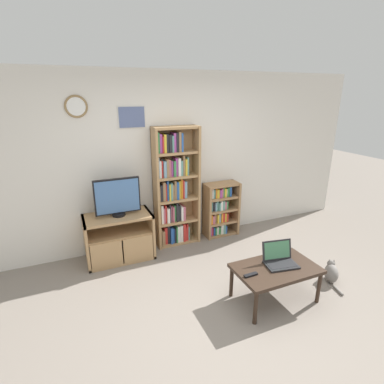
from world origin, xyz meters
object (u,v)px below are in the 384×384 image
at_px(coffee_table, 276,271).
at_px(remote_near_laptop, 251,275).
at_px(tv_stand, 119,237).
at_px(bookshelf_tall, 174,190).
at_px(cat, 331,272).
at_px(television, 117,197).
at_px(bookshelf_short, 219,209).
at_px(laptop, 279,258).

height_order(coffee_table, remote_near_laptop, remote_near_laptop).
bearing_deg(tv_stand, bookshelf_tall, 9.91).
distance_m(tv_stand, cat, 2.86).
bearing_deg(cat, bookshelf_tall, 165.55).
bearing_deg(television, bookshelf_short, 4.83).
height_order(bookshelf_short, laptop, bookshelf_short).
relative_size(bookshelf_tall, laptop, 4.61).
height_order(tv_stand, cat, tv_stand).
relative_size(tv_stand, bookshelf_tall, 0.51).
xyz_separation_m(tv_stand, laptop, (1.54, -1.55, 0.15)).
height_order(television, remote_near_laptop, television).
bearing_deg(coffee_table, bookshelf_tall, 108.12).
height_order(coffee_table, laptop, laptop).
relative_size(television, bookshelf_tall, 0.34).
bearing_deg(bookshelf_short, bookshelf_tall, 179.17).
height_order(television, bookshelf_tall, bookshelf_tall).
bearing_deg(tv_stand, remote_near_laptop, -55.89).
bearing_deg(bookshelf_tall, tv_stand, -170.09).
height_order(tv_stand, bookshelf_tall, bookshelf_tall).
bearing_deg(tv_stand, bookshelf_short, 4.92).
distance_m(coffee_table, remote_near_laptop, 0.36).
bearing_deg(bookshelf_tall, coffee_table, -71.88).
height_order(bookshelf_tall, remote_near_laptop, bookshelf_tall).
xyz_separation_m(tv_stand, coffee_table, (1.46, -1.61, 0.04)).
bearing_deg(bookshelf_short, laptop, -94.32).
xyz_separation_m(bookshelf_tall, cat, (1.47, -1.76, -0.76)).
bearing_deg(television, cat, -34.48).
distance_m(remote_near_laptop, cat, 1.29).
distance_m(laptop, remote_near_laptop, 0.45).
bearing_deg(cat, tv_stand, -178.60).
bearing_deg(remote_near_laptop, laptop, -81.96).
relative_size(laptop, remote_near_laptop, 2.46).
relative_size(coffee_table, laptop, 2.36).
distance_m(television, remote_near_laptop, 2.03).
relative_size(coffee_table, cat, 2.13).
distance_m(tv_stand, bookshelf_short, 1.68).
relative_size(bookshelf_short, coffee_table, 0.96).
relative_size(tv_stand, remote_near_laptop, 5.77).
xyz_separation_m(tv_stand, remote_near_laptop, (1.11, -1.63, 0.10)).
bearing_deg(laptop, television, 144.07).
bearing_deg(coffee_table, bookshelf_short, 83.26).
relative_size(laptop, cat, 0.91).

